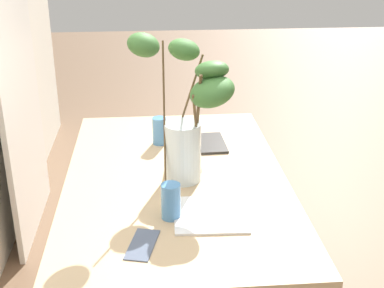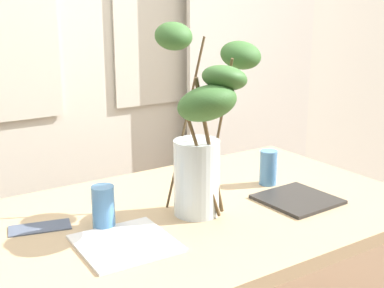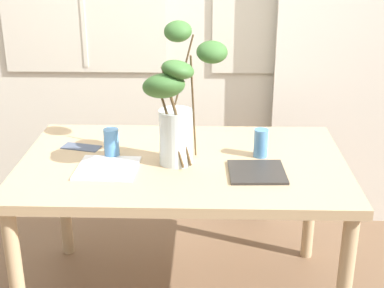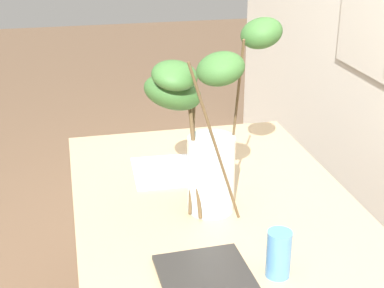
% 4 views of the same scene
% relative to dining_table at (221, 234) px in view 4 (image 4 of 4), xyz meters
% --- Properties ---
extents(dining_table, '(1.49, 0.93, 0.76)m').
position_rel_dining_table_xyz_m(dining_table, '(0.00, 0.00, 0.00)').
color(dining_table, tan).
rests_on(dining_table, ground).
extents(vase_with_branches, '(0.39, 0.45, 0.63)m').
position_rel_dining_table_xyz_m(vase_with_branches, '(-0.02, -0.05, 0.37)').
color(vase_with_branches, silver).
rests_on(vase_with_branches, dining_table).
extents(drinking_glass_blue_left, '(0.07, 0.07, 0.14)m').
position_rel_dining_table_xyz_m(drinking_glass_blue_left, '(-0.33, 0.04, 0.15)').
color(drinking_glass_blue_left, '#4C84BC').
rests_on(drinking_glass_blue_left, dining_table).
extents(drinking_glass_blue_right, '(0.07, 0.07, 0.13)m').
position_rel_dining_table_xyz_m(drinking_glass_blue_right, '(0.36, 0.06, 0.15)').
color(drinking_glass_blue_right, '#4C84BC').
rests_on(drinking_glass_blue_right, dining_table).
extents(plate_square_left, '(0.28, 0.28, 0.01)m').
position_rel_dining_table_xyz_m(plate_square_left, '(-0.33, -0.11, 0.09)').
color(plate_square_left, white).
rests_on(plate_square_left, dining_table).
extents(plate_square_right, '(0.25, 0.25, 0.01)m').
position_rel_dining_table_xyz_m(plate_square_right, '(0.33, -0.13, 0.09)').
color(plate_square_right, '#2D2B28').
rests_on(plate_square_right, dining_table).
extents(napkin_folded, '(0.20, 0.13, 0.00)m').
position_rel_dining_table_xyz_m(napkin_folded, '(-0.50, 0.14, 0.09)').
color(napkin_folded, '#4C566B').
rests_on(napkin_folded, dining_table).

